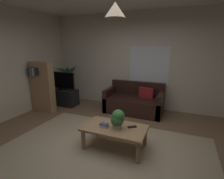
{
  "coord_description": "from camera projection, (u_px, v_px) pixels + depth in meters",
  "views": [
    {
      "loc": [
        1.18,
        -2.48,
        1.8
      ],
      "look_at": [
        0.0,
        0.3,
        1.05
      ],
      "focal_mm": 27.62,
      "sensor_mm": 36.0,
      "label": 1
    }
  ],
  "objects": [
    {
      "name": "floor",
      "position": [
        106.0,
        150.0,
        3.1
      ],
      "size": [
        5.66,
        4.99,
        0.02
      ],
      "primitive_type": "cube",
      "color": "brown",
      "rests_on": "ground"
    },
    {
      "name": "rug",
      "position": [
        101.0,
        156.0,
        2.92
      ],
      "size": [
        3.68,
        2.74,
        0.01
      ],
      "primitive_type": "cube",
      "color": "tan",
      "rests_on": "ground"
    },
    {
      "name": "wall_back",
      "position": [
        142.0,
        61.0,
        5.02
      ],
      "size": [
        5.78,
        0.06,
        2.77
      ],
      "primitive_type": "cube",
      "color": "beige",
      "rests_on": "ground"
    },
    {
      "name": "window_pane",
      "position": [
        149.0,
        66.0,
        4.93
      ],
      "size": [
        1.13,
        0.01,
        1.08
      ],
      "primitive_type": "cube",
      "color": "white"
    },
    {
      "name": "couch_under_window",
      "position": [
        134.0,
        102.0,
        4.85
      ],
      "size": [
        1.57,
        0.83,
        0.82
      ],
      "color": "black",
      "rests_on": "ground"
    },
    {
      "name": "coffee_table",
      "position": [
        115.0,
        130.0,
        3.08
      ],
      "size": [
        1.12,
        0.65,
        0.41
      ],
      "color": "#A87F56",
      "rests_on": "ground"
    },
    {
      "name": "book_on_table_0",
      "position": [
        104.0,
        126.0,
        3.06
      ],
      "size": [
        0.16,
        0.12,
        0.02
      ],
      "primitive_type": "cube",
      "rotation": [
        0.0,
        0.0,
        0.22
      ],
      "color": "beige",
      "rests_on": "coffee_table"
    },
    {
      "name": "book_on_table_1",
      "position": [
        104.0,
        125.0,
        3.06
      ],
      "size": [
        0.14,
        0.13,
        0.02
      ],
      "primitive_type": "cube",
      "rotation": [
        0.0,
        0.0,
        0.18
      ],
      "color": "beige",
      "rests_on": "coffee_table"
    },
    {
      "name": "book_on_table_2",
      "position": [
        104.0,
        124.0,
        3.05
      ],
      "size": [
        0.15,
        0.1,
        0.02
      ],
      "primitive_type": "cube",
      "rotation": [
        0.0,
        0.0,
        0.04
      ],
      "color": "#2D4C8C",
      "rests_on": "coffee_table"
    },
    {
      "name": "remote_on_table_0",
      "position": [
        132.0,
        127.0,
        3.05
      ],
      "size": [
        0.16,
        0.13,
        0.02
      ],
      "primitive_type": "cube",
      "rotation": [
        0.0,
        0.0,
        2.2
      ],
      "color": "black",
      "rests_on": "coffee_table"
    },
    {
      "name": "potted_plant_on_table",
      "position": [
        118.0,
        119.0,
        2.98
      ],
      "size": [
        0.24,
        0.24,
        0.34
      ],
      "color": "beige",
      "rests_on": "coffee_table"
    },
    {
      "name": "tv_stand",
      "position": [
        64.0,
        97.0,
        5.46
      ],
      "size": [
        0.9,
        0.44,
        0.5
      ],
      "primitive_type": "cube",
      "color": "black",
      "rests_on": "ground"
    },
    {
      "name": "tv",
      "position": [
        62.0,
        81.0,
        5.31
      ],
      "size": [
        0.89,
        0.16,
        0.55
      ],
      "color": "black",
      "rests_on": "tv_stand"
    },
    {
      "name": "potted_palm_corner",
      "position": [
        68.0,
        83.0,
        5.93
      ],
      "size": [
        0.88,
        0.82,
        1.27
      ],
      "color": "beige",
      "rests_on": "ground"
    },
    {
      "name": "bookshelf_corner",
      "position": [
        42.0,
        86.0,
        4.83
      ],
      "size": [
        0.7,
        0.31,
        1.4
      ],
      "color": "#A87F56",
      "rests_on": "ground"
    },
    {
      "name": "pendant_lamp",
      "position": [
        115.0,
        10.0,
        2.6
      ],
      "size": [
        0.33,
        0.33,
        0.55
      ],
      "color": "black"
    }
  ]
}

